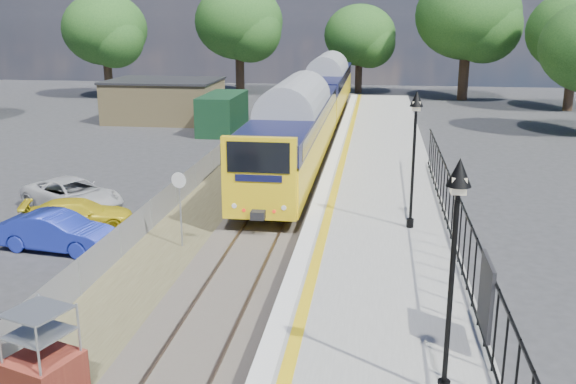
% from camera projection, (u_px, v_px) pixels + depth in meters
% --- Properties ---
extents(ground, '(120.00, 120.00, 0.00)m').
position_uv_depth(ground, '(214.00, 322.00, 16.95)').
color(ground, '#2D2D30').
rests_on(ground, ground).
extents(track_bed, '(5.90, 80.00, 0.29)m').
position_uv_depth(track_bed, '(262.00, 211.00, 26.22)').
color(track_bed, '#473F38').
rests_on(track_bed, ground).
extents(platform, '(5.00, 70.00, 0.90)m').
position_uv_depth(platform, '(377.00, 220.00, 23.90)').
color(platform, gray).
rests_on(platform, ground).
extents(platform_edge, '(0.90, 70.00, 0.01)m').
position_uv_depth(platform_edge, '(322.00, 206.00, 24.06)').
color(platform_edge, silver).
rests_on(platform_edge, platform).
extents(victorian_lamp_south, '(0.44, 0.44, 4.60)m').
position_uv_depth(victorian_lamp_south, '(456.00, 225.00, 11.25)').
color(victorian_lamp_south, black).
rests_on(victorian_lamp_south, platform).
extents(victorian_lamp_north, '(0.44, 0.44, 4.60)m').
position_uv_depth(victorian_lamp_north, '(415.00, 128.00, 20.82)').
color(victorian_lamp_north, black).
rests_on(victorian_lamp_north, platform).
extents(palisade_fence, '(0.12, 26.00, 2.00)m').
position_uv_depth(palisade_fence, '(463.00, 240.00, 17.72)').
color(palisade_fence, black).
rests_on(palisade_fence, platform).
extents(wire_fence, '(0.06, 52.00, 1.20)m').
position_uv_depth(wire_fence, '(189.00, 182.00, 28.80)').
color(wire_fence, '#999EA3').
rests_on(wire_fence, ground).
extents(outbuilding, '(10.80, 10.10, 3.12)m').
position_uv_depth(outbuilding, '(175.00, 102.00, 47.78)').
color(outbuilding, tan).
rests_on(outbuilding, ground).
extents(tree_line, '(56.80, 43.80, 11.88)m').
position_uv_depth(tree_line, '(349.00, 29.00, 55.07)').
color(tree_line, '#332319').
rests_on(tree_line, ground).
extents(train, '(2.82, 40.83, 3.51)m').
position_uv_depth(train, '(315.00, 101.00, 42.12)').
color(train, yellow).
rests_on(train, ground).
extents(brick_plinth, '(1.63, 1.63, 2.08)m').
position_uv_depth(brick_plinth, '(42.00, 356.00, 13.33)').
color(brick_plinth, '#973726').
rests_on(brick_plinth, ground).
extents(speed_sign, '(0.54, 0.15, 2.72)m').
position_uv_depth(speed_sign, '(180.00, 197.00, 21.88)').
color(speed_sign, '#999EA3').
rests_on(speed_sign, ground).
extents(car_blue, '(4.17, 1.89, 1.33)m').
position_uv_depth(car_blue, '(57.00, 232.00, 22.00)').
color(car_blue, '#1B2BA6').
rests_on(car_blue, ground).
extents(car_yellow, '(4.38, 2.85, 1.18)m').
position_uv_depth(car_yellow, '(79.00, 215.00, 24.10)').
color(car_yellow, yellow).
rests_on(car_yellow, ground).
extents(car_white, '(5.13, 3.99, 1.29)m').
position_uv_depth(car_white, '(73.00, 195.00, 26.54)').
color(car_white, silver).
rests_on(car_white, ground).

